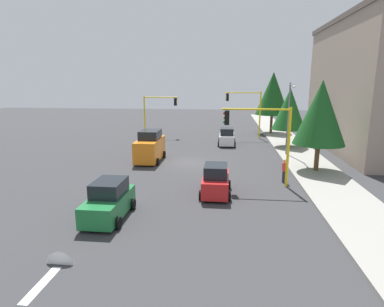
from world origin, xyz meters
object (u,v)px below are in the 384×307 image
at_px(traffic_signal_far_left, 246,105).
at_px(delivery_van_orange, 150,147).
at_px(pedestrian_crossing, 284,170).
at_px(tree_roadside_far, 273,94).
at_px(car_red, 216,181).
at_px(car_white, 227,137).
at_px(street_lamp_curbside, 289,111).
at_px(tree_roadside_near, 321,113).
at_px(car_green, 109,201).
at_px(traffic_signal_far_right, 158,108).
at_px(tree_roadside_mid, 289,109).
at_px(traffic_signal_near_left, 261,131).

distance_m(traffic_signal_far_left, delivery_van_orange, 16.72).
height_order(delivery_van_orange, pedestrian_crossing, delivery_van_orange).
distance_m(tree_roadside_far, car_red, 27.40).
relative_size(delivery_van_orange, car_white, 1.33).
distance_m(street_lamp_curbside, tree_roadside_far, 14.44).
bearing_deg(tree_roadside_far, tree_roadside_near, 2.86).
distance_m(tree_roadside_far, car_green, 33.04).
height_order(traffic_signal_far_right, tree_roadside_mid, tree_roadside_mid).
height_order(traffic_signal_near_left, car_green, traffic_signal_near_left).
relative_size(delivery_van_orange, pedestrian_crossing, 2.82).
bearing_deg(delivery_van_orange, traffic_signal_near_left, 55.20).
relative_size(traffic_signal_far_left, car_red, 1.62).
relative_size(traffic_signal_far_left, car_white, 1.64).
xyz_separation_m(tree_roadside_near, tree_roadside_far, (-20.00, -1.00, 0.83)).
distance_m(tree_roadside_mid, car_red, 18.01).
bearing_deg(delivery_van_orange, tree_roadside_far, 143.47).
height_order(traffic_signal_near_left, tree_roadside_far, tree_roadside_far).
distance_m(traffic_signal_near_left, pedestrian_crossing, 3.57).
height_order(car_green, pedestrian_crossing, car_green).
distance_m(delivery_van_orange, car_green, 12.79).
bearing_deg(traffic_signal_far_right, car_green, 6.38).
distance_m(traffic_signal_near_left, car_red, 4.66).
distance_m(traffic_signal_far_right, car_red, 23.85).
height_order(traffic_signal_near_left, delivery_van_orange, traffic_signal_near_left).
bearing_deg(car_red, pedestrian_crossing, 122.98).
bearing_deg(delivery_van_orange, tree_roadside_mid, 119.32).
distance_m(tree_roadside_mid, tree_roadside_far, 10.10).
bearing_deg(tree_roadside_far, street_lamp_curbside, -1.19).
xyz_separation_m(traffic_signal_far_right, tree_roadside_mid, (6.00, 15.64, 0.47)).
distance_m(traffic_signal_far_left, pedestrian_crossing, 19.43).
xyz_separation_m(street_lamp_curbside, tree_roadside_near, (5.61, 1.30, 0.38)).
bearing_deg(traffic_signal_far_left, car_green, -17.73).
distance_m(delivery_van_orange, car_white, 10.88).
height_order(tree_roadside_near, car_red, tree_roadside_near).
bearing_deg(tree_roadside_far, tree_roadside_mid, 2.86).
height_order(street_lamp_curbside, car_red, street_lamp_curbside).
relative_size(traffic_signal_far_left, tree_roadside_mid, 0.92).
bearing_deg(traffic_signal_far_left, traffic_signal_far_right, -90.00).
xyz_separation_m(car_red, car_green, (4.22, -5.44, 0.00)).
bearing_deg(car_green, tree_roadside_far, 158.12).
bearing_deg(car_green, pedestrian_crossing, 125.63).
relative_size(traffic_signal_near_left, tree_roadside_far, 0.64).
bearing_deg(traffic_signal_far_left, car_white, -24.30).
height_order(traffic_signal_near_left, car_red, traffic_signal_near_left).
height_order(traffic_signal_far_right, tree_roadside_near, tree_roadside_near).
bearing_deg(delivery_van_orange, car_red, 36.40).
distance_m(traffic_signal_far_right, tree_roadside_far, 15.76).
height_order(tree_roadside_mid, pedestrian_crossing, tree_roadside_mid).
bearing_deg(traffic_signal_far_right, car_white, 59.94).
relative_size(traffic_signal_far_right, pedestrian_crossing, 3.12).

